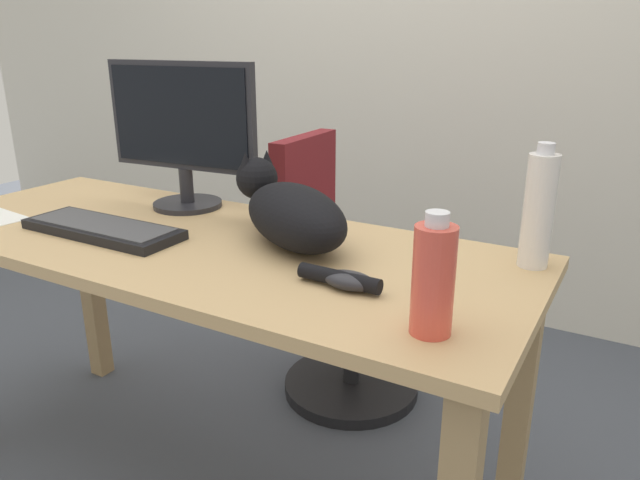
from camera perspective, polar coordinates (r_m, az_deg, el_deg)
The scene contains 9 objects.
back_wall at distance 2.77m, azimuth 9.96°, elevation 20.16°, with size 6.00×0.04×2.60m, color beige.
desk at distance 1.55m, azimuth -11.31°, elevation -3.58°, with size 1.65×0.64×0.75m.
office_chair at distance 2.09m, azimuth 1.89°, elevation -4.65°, with size 0.48×0.48×0.92m.
monitor at distance 1.76m, azimuth -13.07°, elevation 10.24°, with size 0.48×0.20×0.41m.
keyboard at distance 1.61m, azimuth -20.08°, elevation 1.03°, with size 0.44×0.15×0.03m.
cat at distance 1.42m, azimuth -2.84°, elevation 2.70°, with size 0.53×0.35×0.20m.
computer_mouse at distance 1.19m, azimuth 2.81°, elevation -3.89°, with size 0.11×0.06×0.04m, color #232328.
water_bottle at distance 1.00m, azimuth 10.79°, elevation -3.66°, with size 0.07×0.07×0.21m.
spray_bottle at distance 1.35m, azimuth 20.18°, elevation 2.72°, with size 0.06×0.06×0.27m.
Camera 1 is at (0.96, -1.07, 1.23)m, focal length 33.45 mm.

